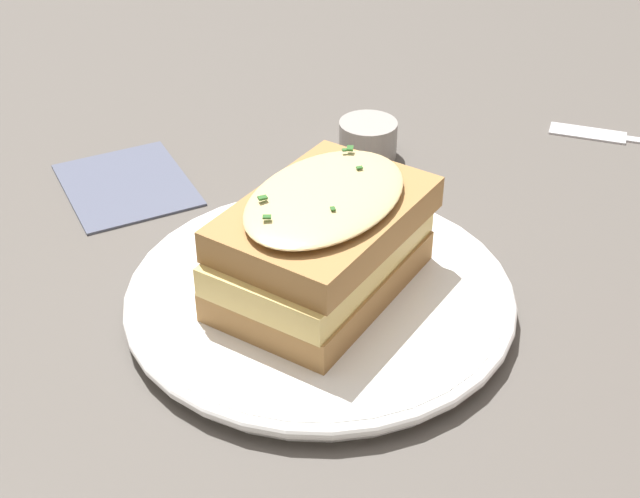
# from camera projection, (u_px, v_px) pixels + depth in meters

# --- Properties ---
(ground_plane) EXTENTS (2.40, 2.40, 0.00)m
(ground_plane) POSITION_uv_depth(u_px,v_px,m) (281.00, 315.00, 0.58)
(ground_plane) COLOR #514C47
(dinner_plate) EXTENTS (0.25, 0.25, 0.02)m
(dinner_plate) POSITION_uv_depth(u_px,v_px,m) (320.00, 296.00, 0.58)
(dinner_plate) COLOR white
(dinner_plate) RESTS_ON ground_plane
(sandwich) EXTENTS (0.14, 0.17, 0.07)m
(sandwich) POSITION_uv_depth(u_px,v_px,m) (322.00, 242.00, 0.56)
(sandwich) COLOR #A37542
(sandwich) RESTS_ON dinner_plate
(fork) EXTENTS (0.15, 0.11, 0.00)m
(fork) POSITION_uv_depth(u_px,v_px,m) (626.00, 138.00, 0.78)
(fork) COLOR silver
(fork) RESTS_ON ground_plane
(napkin) EXTENTS (0.13, 0.11, 0.00)m
(napkin) POSITION_uv_depth(u_px,v_px,m) (126.00, 184.00, 0.72)
(napkin) COLOR #4C5166
(napkin) RESTS_ON ground_plane
(condiment_pot) EXTENTS (0.05, 0.05, 0.03)m
(condiment_pot) POSITION_uv_depth(u_px,v_px,m) (368.00, 139.00, 0.75)
(condiment_pot) COLOR gray
(condiment_pot) RESTS_ON ground_plane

